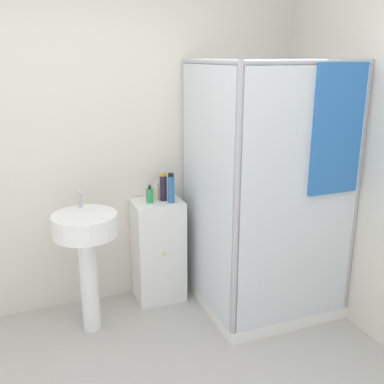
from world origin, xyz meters
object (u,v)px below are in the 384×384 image
shampoo_bottle_tall_black (163,187)px  lotion_bottle_white (156,192)px  shampoo_bottle_blue (171,188)px  sink (86,242)px  soap_dispenser (150,196)px

shampoo_bottle_tall_black → lotion_bottle_white: 0.07m
shampoo_bottle_blue → lotion_bottle_white: (-0.08, 0.11, -0.05)m
sink → shampoo_bottle_blue: shampoo_bottle_blue is taller
shampoo_bottle_blue → lotion_bottle_white: size_ratio=1.51×
shampoo_bottle_tall_black → shampoo_bottle_blue: shampoo_bottle_blue is taller
soap_dispenser → shampoo_bottle_blue: bearing=-19.2°
sink → shampoo_bottle_tall_black: (0.64, 0.26, 0.26)m
sink → lotion_bottle_white: (0.60, 0.29, 0.21)m
shampoo_bottle_blue → lotion_bottle_white: bearing=127.4°
lotion_bottle_white → sink: bearing=-153.7°
shampoo_bottle_tall_black → soap_dispenser: bearing=-171.3°
sink → lotion_bottle_white: 0.70m
soap_dispenser → lotion_bottle_white: (0.07, 0.06, 0.01)m
sink → shampoo_bottle_blue: bearing=15.2°
sink → lotion_bottle_white: bearing=26.3°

